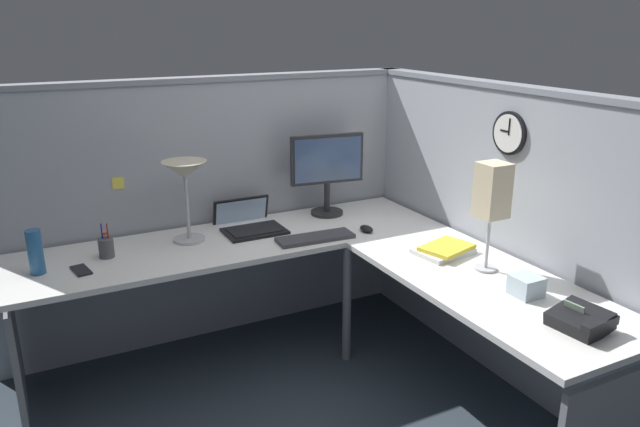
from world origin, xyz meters
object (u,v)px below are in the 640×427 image
(desk_lamp_dome, at_px, (185,176))
(pen_cup, at_px, (106,247))
(laptop, at_px, (249,224))
(cell_phone, at_px, (81,270))
(monitor, at_px, (327,168))
(thermos_flask, at_px, (35,252))
(keyboard, at_px, (315,238))
(computer_mouse, at_px, (366,229))
(office_phone, at_px, (581,321))
(tissue_box, at_px, (526,286))
(desk_lamp_paper, at_px, (492,193))
(book_stack, at_px, (445,250))
(wall_clock, at_px, (510,133))

(desk_lamp_dome, distance_m, pen_cup, 0.54)
(laptop, bearing_deg, cell_phone, -166.09)
(monitor, xyz_separation_m, thermos_flask, (-1.66, -0.19, -0.18))
(pen_cup, distance_m, cell_phone, 0.20)
(keyboard, distance_m, computer_mouse, 0.32)
(keyboard, distance_m, office_phone, 1.46)
(office_phone, bearing_deg, tissue_box, 83.37)
(monitor, height_order, desk_lamp_paper, desk_lamp_paper)
(keyboard, height_order, office_phone, office_phone)
(computer_mouse, height_order, pen_cup, pen_cup)
(monitor, height_order, book_stack, monitor)
(thermos_flask, bearing_deg, wall_clock, -18.93)
(thermos_flask, bearing_deg, keyboard, -7.68)
(cell_phone, bearing_deg, laptop, 3.64)
(computer_mouse, bearing_deg, monitor, 96.88)
(office_phone, relative_size, book_stack, 0.70)
(keyboard, relative_size, pen_cup, 2.39)
(computer_mouse, relative_size, cell_phone, 0.72)
(laptop, xyz_separation_m, thermos_flask, (-1.13, -0.17, 0.09))
(book_stack, distance_m, tissue_box, 0.56)
(laptop, distance_m, desk_lamp_paper, 1.42)
(office_phone, distance_m, tissue_box, 0.33)
(computer_mouse, height_order, tissue_box, tissue_box)
(keyboard, distance_m, cell_phone, 1.21)
(computer_mouse, xyz_separation_m, book_stack, (0.18, -0.48, 0.00))
(office_phone, distance_m, wall_clock, 1.06)
(desk_lamp_dome, height_order, wall_clock, wall_clock)
(thermos_flask, xyz_separation_m, desk_lamp_paper, (1.93, -0.94, 0.27))
(cell_phone, bearing_deg, tissue_box, -44.88)
(computer_mouse, bearing_deg, wall_clock, -48.55)
(book_stack, bearing_deg, tissue_box, -89.72)
(wall_clock, bearing_deg, tissue_box, -121.64)
(book_stack, distance_m, desk_lamp_paper, 0.45)
(keyboard, height_order, thermos_flask, thermos_flask)
(keyboard, bearing_deg, thermos_flask, 175.47)
(desk_lamp_dome, distance_m, desk_lamp_paper, 1.57)
(desk_lamp_dome, height_order, tissue_box, desk_lamp_dome)
(office_phone, bearing_deg, thermos_flask, 139.73)
(monitor, xyz_separation_m, cell_phone, (-1.48, -0.25, -0.29))
(pen_cup, height_order, cell_phone, pen_cup)
(computer_mouse, distance_m, book_stack, 0.51)
(thermos_flask, relative_size, tissue_box, 1.83)
(pen_cup, relative_size, thermos_flask, 0.82)
(cell_phone, bearing_deg, desk_lamp_dome, 6.72)
(monitor, height_order, thermos_flask, monitor)
(office_phone, bearing_deg, pen_cup, 132.95)
(pen_cup, bearing_deg, desk_lamp_dome, 5.78)
(thermos_flask, height_order, book_stack, thermos_flask)
(monitor, relative_size, office_phone, 2.23)
(desk_lamp_paper, bearing_deg, computer_mouse, 107.06)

